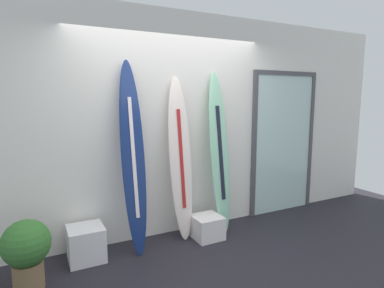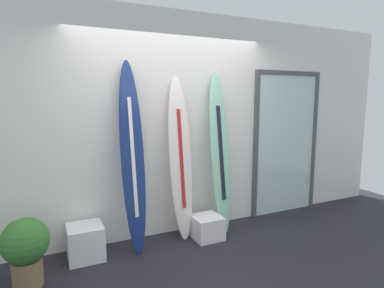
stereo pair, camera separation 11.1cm
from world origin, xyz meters
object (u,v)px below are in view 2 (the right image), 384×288
object	(u,v)px
display_block_left	(86,242)
glass_door	(286,141)
surfboard_ivory	(180,160)
surfboard_navy	(133,158)
potted_plant	(26,247)
surfboard_seafoam	(220,154)
display_block_center	(207,227)

from	to	relation	value
display_block_left	glass_door	xyz separation A→B (m)	(2.96, 0.23, 0.91)
surfboard_ivory	glass_door	xyz separation A→B (m)	(1.80, 0.16, 0.11)
surfboard_navy	glass_door	world-z (taller)	surfboard_navy
potted_plant	surfboard_seafoam	bearing A→B (deg)	9.02
surfboard_navy	display_block_left	bearing A→B (deg)	179.48
surfboard_navy	surfboard_ivory	xyz separation A→B (m)	(0.62, 0.08, -0.08)
display_block_center	surfboard_navy	bearing A→B (deg)	172.47
surfboard_seafoam	potted_plant	size ratio (longest dim) A/B	3.16
potted_plant	surfboard_ivory	bearing A→B (deg)	12.87
display_block_center	surfboard_seafoam	bearing A→B (deg)	30.83
glass_door	display_block_left	bearing A→B (deg)	-175.49
display_block_center	potted_plant	xyz separation A→B (m)	(-1.99, -0.20, 0.24)
surfboard_ivory	surfboard_seafoam	bearing A→B (deg)	-3.50
surfboard_ivory	display_block_left	world-z (taller)	surfboard_ivory
surfboard_ivory	display_block_center	distance (m)	0.91
glass_door	display_block_center	bearing A→B (deg)	-166.89
display_block_center	glass_door	xyz separation A→B (m)	(1.53, 0.36, 0.96)
surfboard_navy	surfboard_ivory	size ratio (longest dim) A/B	1.08
surfboard_ivory	display_block_center	xyz separation A→B (m)	(0.27, -0.19, -0.85)
display_block_left	glass_door	world-z (taller)	glass_door
surfboard_ivory	display_block_left	xyz separation A→B (m)	(-1.16, -0.07, -0.80)
display_block_center	display_block_left	bearing A→B (deg)	175.12
surfboard_ivory	glass_door	size ratio (longest dim) A/B	0.94
surfboard_ivory	glass_door	world-z (taller)	glass_door
surfboard_seafoam	glass_door	world-z (taller)	glass_door
surfboard_seafoam	potted_plant	distance (m)	2.37
surfboard_seafoam	display_block_left	xyz separation A→B (m)	(-1.70, -0.04, -0.84)
surfboard_navy	display_block_center	distance (m)	1.29
surfboard_seafoam	surfboard_navy	bearing A→B (deg)	-177.80
surfboard_navy	surfboard_seafoam	xyz separation A→B (m)	(1.16, 0.04, -0.04)
surfboard_ivory	surfboard_seafoam	distance (m)	0.54
display_block_left	display_block_center	world-z (taller)	display_block_left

